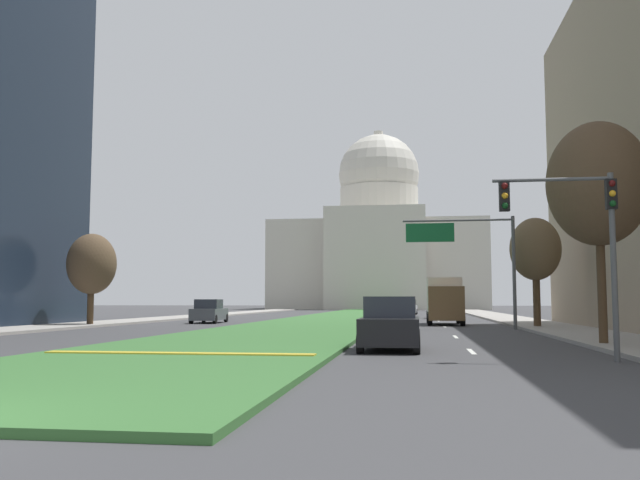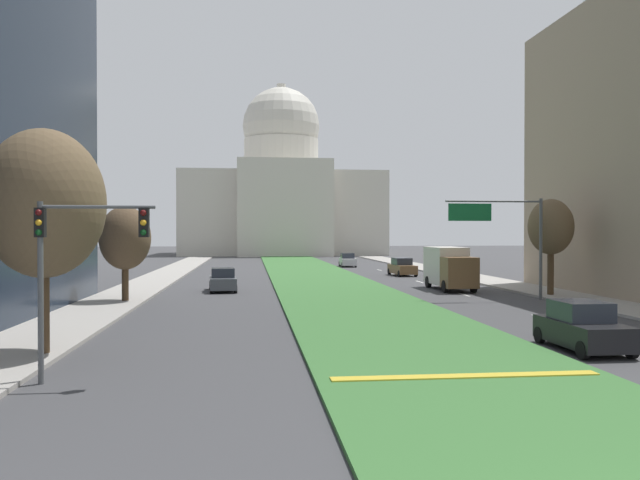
% 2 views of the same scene
% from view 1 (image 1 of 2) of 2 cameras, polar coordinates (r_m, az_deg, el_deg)
% --- Properties ---
extents(ground_plane, '(265.20, 265.20, 0.00)m').
position_cam_1_polar(ground_plane, '(68.33, 2.40, -6.48)').
color(ground_plane, '#3D3D3F').
extents(grass_median, '(8.80, 108.49, 0.14)m').
position_cam_1_polar(grass_median, '(62.34, 1.85, -6.55)').
color(grass_median, '#386B33').
rests_on(grass_median, ground_plane).
extents(median_curb_nose, '(7.92, 0.50, 0.04)m').
position_cam_1_polar(median_curb_nose, '(19.95, -11.88, -9.34)').
color(median_curb_nose, gold).
rests_on(median_curb_nose, grass_median).
extents(lane_dashes_right, '(0.16, 52.03, 0.01)m').
position_cam_1_polar(lane_dashes_right, '(48.35, 10.23, -6.98)').
color(lane_dashes_right, silver).
rests_on(lane_dashes_right, ground_plane).
extents(sidewalk_left, '(4.00, 108.49, 0.15)m').
position_cam_1_polar(sidewalk_left, '(59.89, -12.95, -6.48)').
color(sidewalk_left, '#9E9991').
rests_on(sidewalk_left, ground_plane).
extents(sidewalk_right, '(4.00, 108.49, 0.15)m').
position_cam_1_polar(sidewalk_right, '(56.50, 16.19, -6.51)').
color(sidewalk_right, '#9E9991').
rests_on(sidewalk_right, ground_plane).
extents(capitol_building, '(38.68, 29.28, 34.10)m').
position_cam_1_polar(capitol_building, '(128.03, 5.01, -0.55)').
color(capitol_building, beige).
rests_on(capitol_building, ground_plane).
extents(traffic_light_near_right, '(3.34, 0.35, 5.20)m').
position_cam_1_polar(traffic_light_near_right, '(20.08, 21.13, 1.31)').
color(traffic_light_near_right, '#515456').
rests_on(traffic_light_near_right, ground_plane).
extents(overhead_guide_sign, '(6.41, 0.20, 6.50)m').
position_cam_1_polar(overhead_guide_sign, '(40.02, 12.57, -0.65)').
color(overhead_guide_sign, '#515456').
rests_on(overhead_guide_sign, ground_plane).
extents(street_tree_right_near, '(3.63, 3.63, 8.17)m').
position_cam_1_polar(street_tree_right_near, '(26.60, 22.41, 4.37)').
color(street_tree_right_near, '#4C3823').
rests_on(street_tree_right_near, ground_plane).
extents(street_tree_left_mid, '(3.11, 3.11, 5.93)m').
position_cam_1_polar(street_tree_left_mid, '(45.71, -18.72, -1.96)').
color(street_tree_left_mid, '#4C3823').
rests_on(street_tree_left_mid, ground_plane).
extents(street_tree_right_mid, '(2.99, 2.99, 6.57)m').
position_cam_1_polar(street_tree_right_mid, '(42.18, 17.72, -0.80)').
color(street_tree_right_mid, '#4C3823').
rests_on(street_tree_right_mid, ground_plane).
extents(sedan_lead_stopped, '(1.98, 4.14, 1.79)m').
position_cam_1_polar(sedan_lead_stopped, '(22.99, 5.95, -7.16)').
color(sedan_lead_stopped, black).
rests_on(sedan_lead_stopped, ground_plane).
extents(sedan_midblock, '(2.22, 4.67, 1.72)m').
position_cam_1_polar(sedan_midblock, '(50.23, -9.34, -6.01)').
color(sedan_midblock, '#4C5156').
rests_on(sedan_midblock, ground_plane).
extents(sedan_distant, '(2.14, 4.50, 1.77)m').
position_cam_1_polar(sedan_distant, '(62.95, 10.06, -5.78)').
color(sedan_distant, brown).
rests_on(sedan_distant, ground_plane).
extents(sedan_far_horizon, '(1.97, 4.33, 1.73)m').
position_cam_1_polar(sedan_far_horizon, '(79.77, 7.53, -5.66)').
color(sedan_far_horizon, '#BCBCC1').
rests_on(sedan_far_horizon, ground_plane).
extents(box_truck_delivery, '(2.40, 6.40, 3.20)m').
position_cam_1_polar(box_truck_delivery, '(47.32, 10.46, -5.00)').
color(box_truck_delivery, brown).
rests_on(box_truck_delivery, ground_plane).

